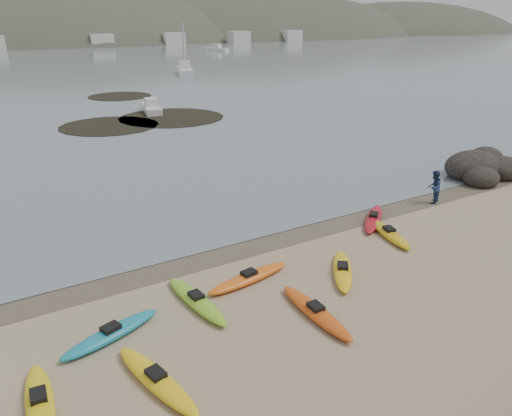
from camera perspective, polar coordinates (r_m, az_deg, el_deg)
ground at (r=22.41m, az=0.00°, el=-3.58°), size 600.00×600.00×0.00m
wet_sand at (r=22.18m, az=0.41°, el=-3.84°), size 60.00×60.00×0.00m
kayaks at (r=18.12m, az=0.96°, el=-9.39°), size 18.21×8.70×0.34m
person_east at (r=28.01m, az=19.69°, el=2.28°), size 1.08×0.99×1.80m
rock_cluster at (r=34.22m, az=24.42°, el=3.80°), size 5.49×4.07×1.96m
kelp_mats at (r=52.85m, az=-13.31°, el=10.44°), size 15.83×25.04×0.04m
moored_boats at (r=92.85m, az=-24.45°, el=13.92°), size 95.58×85.61×1.25m
far_hills at (r=218.61m, az=-18.77°, el=13.47°), size 550.00×135.00×80.00m
far_town at (r=163.34m, az=-26.98°, el=16.44°), size 199.00×5.00×4.00m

